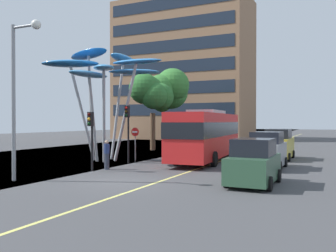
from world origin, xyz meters
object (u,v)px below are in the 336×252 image
object	(u,v)px
traffic_light_kerb_far	(128,122)
red_bus	(207,133)
traffic_light_kerb_near	(91,128)
car_parked_near	(254,163)
car_parked_mid	(267,151)
pedestrian	(107,155)
traffic_light_island_mid	(176,126)
street_lamp	(20,80)
no_entry_sign	(135,139)
leaf_sculpture	(106,71)
car_parked_far	(278,145)
traffic_light_opposite	(200,123)

from	to	relation	value
traffic_light_kerb_far	red_bus	bearing A→B (deg)	39.24
traffic_light_kerb_near	car_parked_near	xyz separation A→B (m)	(9.24, -0.47, -1.48)
car_parked_mid	pedestrian	xyz separation A→B (m)	(-8.39, -4.49, -0.17)
traffic_light_island_mid	car_parked_mid	distance (m)	10.96
red_bus	traffic_light_island_mid	world-z (taller)	red_bus
street_lamp	traffic_light_kerb_near	bearing A→B (deg)	77.85
car_parked_near	car_parked_mid	bearing A→B (deg)	94.52
red_bus	no_entry_sign	world-z (taller)	red_bus
red_bus	pedestrian	world-z (taller)	red_bus
leaf_sculpture	car_parked_far	xyz separation A→B (m)	(11.23, 6.03, -5.41)
street_lamp	pedestrian	bearing A→B (deg)	76.14
traffic_light_opposite	leaf_sculpture	bearing A→B (deg)	-104.65
traffic_light_island_mid	street_lamp	distance (m)	16.23
car_parked_mid	pedestrian	world-z (taller)	car_parked_mid
traffic_light_island_mid	car_parked_near	distance (m)	15.49
red_bus	street_lamp	size ratio (longest dim) A/B	1.54
red_bus	car_parked_far	bearing A→B (deg)	36.83
traffic_light_kerb_far	traffic_light_island_mid	xyz separation A→B (m)	(0.20, 7.50, -0.38)
traffic_light_opposite	pedestrian	world-z (taller)	traffic_light_opposite
traffic_light_island_mid	car_parked_mid	bearing A→B (deg)	-35.73
traffic_light_opposite	street_lamp	world-z (taller)	street_lamp
street_lamp	pedestrian	size ratio (longest dim) A/B	4.34
leaf_sculpture	traffic_light_opposite	distance (m)	12.52
car_parked_far	pedestrian	bearing A→B (deg)	-128.72
traffic_light_kerb_far	car_parked_mid	bearing A→B (deg)	7.30
car_parked_mid	pedestrian	bearing A→B (deg)	-151.88
traffic_light_island_mid	traffic_light_kerb_near	bearing A→B (deg)	-89.76
leaf_sculpture	red_bus	bearing A→B (deg)	21.70
traffic_light_kerb_near	street_lamp	bearing A→B (deg)	-102.15
traffic_light_kerb_near	traffic_light_opposite	world-z (taller)	traffic_light_opposite
car_parked_far	no_entry_sign	xyz separation A→B (m)	(-8.93, -5.77, 0.53)
traffic_light_island_mid	traffic_light_opposite	world-z (taller)	traffic_light_opposite
traffic_light_opposite	car_parked_mid	xyz separation A→B (m)	(8.39, -11.28, -1.66)
traffic_light_kerb_far	street_lamp	distance (m)	8.78
car_parked_far	traffic_light_kerb_far	bearing A→B (deg)	-141.95
leaf_sculpture	pedestrian	xyz separation A→B (m)	(3.01, -4.22, -5.61)
car_parked_mid	no_entry_sign	size ratio (longest dim) A/B	1.64
leaf_sculpture	street_lamp	xyz separation A→B (m)	(1.73, -9.42, -1.69)
car_parked_mid	car_parked_far	world-z (taller)	car_parked_far
red_bus	no_entry_sign	bearing A→B (deg)	-151.44
traffic_light_kerb_near	traffic_light_island_mid	xyz separation A→B (m)	(-0.05, 11.83, -0.01)
car_parked_near	pedestrian	xyz separation A→B (m)	(-8.86, 1.47, -0.09)
traffic_light_kerb_near	traffic_light_island_mid	bearing A→B (deg)	90.24
traffic_light_kerb_far	car_parked_near	bearing A→B (deg)	-26.83
leaf_sculpture	pedestrian	size ratio (longest dim) A/B	5.46
traffic_light_opposite	pedestrian	size ratio (longest dim) A/B	2.17
traffic_light_kerb_near	car_parked_near	world-z (taller)	traffic_light_kerb_near
pedestrian	car_parked_near	bearing A→B (deg)	-9.42
car_parked_far	street_lamp	distance (m)	18.52
car_parked_mid	street_lamp	distance (m)	14.20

